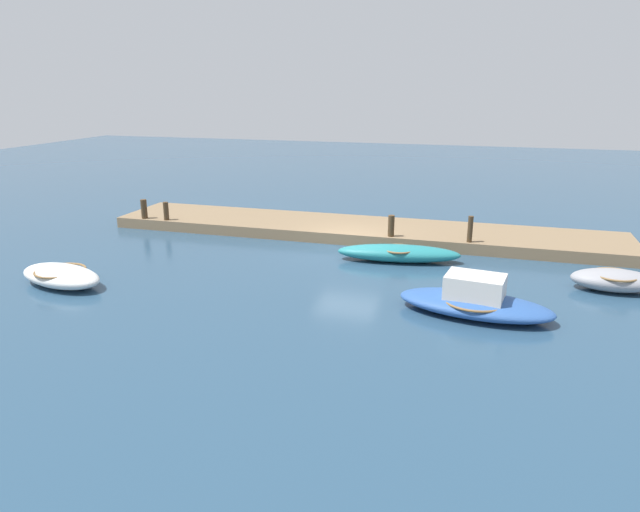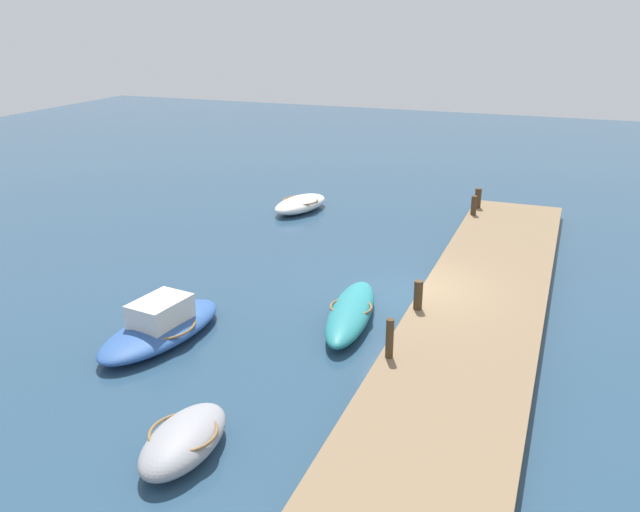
# 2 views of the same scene
# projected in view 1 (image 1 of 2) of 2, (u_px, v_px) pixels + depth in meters

# --- Properties ---
(ground_plane) EXTENTS (84.00, 84.00, 0.00)m
(ground_plane) POSITION_uv_depth(u_px,v_px,m) (348.00, 248.00, 23.01)
(ground_plane) COLOR navy
(dock_platform) EXTENTS (21.81, 3.68, 0.46)m
(dock_platform) POSITION_uv_depth(u_px,v_px,m) (360.00, 230.00, 24.95)
(dock_platform) COLOR #846B4C
(dock_platform) RESTS_ON ground_plane
(rowboat_teal) EXTENTS (4.61, 1.80, 0.62)m
(rowboat_teal) POSITION_uv_depth(u_px,v_px,m) (399.00, 253.00, 21.20)
(rowboat_teal) COLOR teal
(rowboat_teal) RESTS_ON ground_plane
(motorboat_blue) EXTENTS (4.55, 2.41, 1.17)m
(motorboat_blue) POSITION_uv_depth(u_px,v_px,m) (475.00, 301.00, 16.29)
(motorboat_blue) COLOR #2D569E
(motorboat_blue) RESTS_ON ground_plane
(dinghy_grey) EXTENTS (2.65, 1.45, 0.69)m
(dinghy_grey) POSITION_uv_depth(u_px,v_px,m) (614.00, 280.00, 18.19)
(dinghy_grey) COLOR #939399
(dinghy_grey) RESTS_ON ground_plane
(rowboat_white) EXTENTS (3.46, 2.22, 0.65)m
(rowboat_white) POSITION_uv_depth(u_px,v_px,m) (61.00, 276.00, 18.67)
(rowboat_white) COLOR white
(rowboat_white) RESTS_ON ground_plane
(mooring_post_west) EXTENTS (0.19, 0.19, 1.02)m
(mooring_post_west) POSITION_uv_depth(u_px,v_px,m) (470.00, 229.00, 22.00)
(mooring_post_west) COLOR #47331E
(mooring_post_west) RESTS_ON dock_platform
(mooring_post_mid_west) EXTENTS (0.25, 0.25, 0.85)m
(mooring_post_mid_west) POSITION_uv_depth(u_px,v_px,m) (391.00, 226.00, 22.86)
(mooring_post_mid_west) COLOR #47331E
(mooring_post_mid_west) RESTS_ON dock_platform
(mooring_post_mid_east) EXTENTS (0.23, 0.23, 0.81)m
(mooring_post_mid_east) POSITION_uv_depth(u_px,v_px,m) (166.00, 211.00, 25.63)
(mooring_post_mid_east) COLOR #47331E
(mooring_post_mid_east) RESTS_ON dock_platform
(mooring_post_east) EXTENTS (0.27, 0.27, 0.86)m
(mooring_post_east) POSITION_uv_depth(u_px,v_px,m) (144.00, 209.00, 25.93)
(mooring_post_east) COLOR #47331E
(mooring_post_east) RESTS_ON dock_platform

